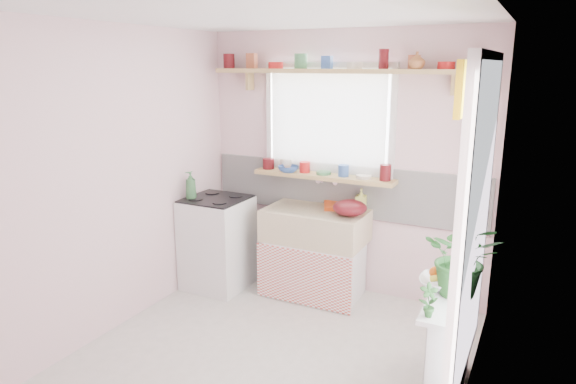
% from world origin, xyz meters
% --- Properties ---
extents(room, '(3.20, 3.20, 3.20)m').
position_xyz_m(room, '(0.66, 0.86, 1.37)').
color(room, silver).
rests_on(room, ground).
extents(sink_unit, '(0.95, 0.65, 1.11)m').
position_xyz_m(sink_unit, '(-0.15, 1.29, 0.43)').
color(sink_unit, white).
rests_on(sink_unit, ground).
extents(cooker, '(0.58, 0.58, 0.93)m').
position_xyz_m(cooker, '(-1.10, 1.05, 0.46)').
color(cooker, white).
rests_on(cooker, ground).
extents(radiator_ledge, '(0.22, 0.95, 0.78)m').
position_xyz_m(radiator_ledge, '(1.30, 0.20, 0.40)').
color(radiator_ledge, white).
rests_on(radiator_ledge, ground).
extents(windowsill, '(1.40, 0.22, 0.04)m').
position_xyz_m(windowsill, '(-0.15, 1.48, 1.14)').
color(windowsill, tan).
rests_on(windowsill, room).
extents(pine_shelf, '(2.52, 0.24, 0.04)m').
position_xyz_m(pine_shelf, '(0.00, 1.47, 2.12)').
color(pine_shelf, tan).
rests_on(pine_shelf, room).
extents(shelf_crockery, '(2.47, 0.11, 0.12)m').
position_xyz_m(shelf_crockery, '(-0.02, 1.47, 2.19)').
color(shelf_crockery, '#590F14').
rests_on(shelf_crockery, pine_shelf).
extents(sill_crockery, '(1.35, 0.11, 0.12)m').
position_xyz_m(sill_crockery, '(-0.17, 1.48, 1.22)').
color(sill_crockery, '#590F14').
rests_on(sill_crockery, windowsill).
extents(dish_tray, '(0.45, 0.40, 0.04)m').
position_xyz_m(dish_tray, '(0.05, 1.50, 0.87)').
color(dish_tray, '#E54C14').
rests_on(dish_tray, sink_unit).
extents(colander, '(0.37, 0.37, 0.14)m').
position_xyz_m(colander, '(0.19, 1.29, 0.92)').
color(colander, '#520E14').
rests_on(colander, sink_unit).
extents(jade_plant, '(0.46, 0.40, 0.50)m').
position_xyz_m(jade_plant, '(1.33, 0.18, 1.02)').
color(jade_plant, '#255D25').
rests_on(jade_plant, radiator_ledge).
extents(fruit_bowl, '(0.31, 0.31, 0.07)m').
position_xyz_m(fruit_bowl, '(1.21, 0.23, 0.81)').
color(fruit_bowl, silver).
rests_on(fruit_bowl, radiator_ledge).
extents(herb_pot, '(0.13, 0.11, 0.20)m').
position_xyz_m(herb_pot, '(1.21, -0.20, 0.88)').
color(herb_pot, '#255A24').
rests_on(herb_pot, radiator_ledge).
extents(soap_bottle_sink, '(0.11, 0.11, 0.21)m').
position_xyz_m(soap_bottle_sink, '(0.22, 1.50, 0.95)').
color(soap_bottle_sink, '#DDE264').
rests_on(soap_bottle_sink, sink_unit).
extents(sill_cup, '(0.17, 0.17, 0.11)m').
position_xyz_m(sill_cup, '(-0.57, 1.54, 1.21)').
color(sill_cup, beige).
rests_on(sill_cup, windowsill).
extents(sill_bowl, '(0.26, 0.26, 0.06)m').
position_xyz_m(sill_bowl, '(-0.50, 1.42, 1.19)').
color(sill_bowl, '#3258A2').
rests_on(sill_bowl, windowsill).
extents(shelf_vase, '(0.18, 0.18, 0.14)m').
position_xyz_m(shelf_vase, '(0.69, 1.41, 2.21)').
color(shelf_vase, '#9E5D30').
rests_on(shelf_vase, pine_shelf).
extents(cooker_bottle, '(0.14, 0.14, 0.27)m').
position_xyz_m(cooker_bottle, '(-1.29, 0.91, 1.05)').
color(cooker_bottle, '#397241').
rests_on(cooker_bottle, cooker).
extents(fruit, '(0.20, 0.14, 0.10)m').
position_xyz_m(fruit, '(1.22, 0.23, 0.87)').
color(fruit, orange).
rests_on(fruit, fruit_bowl).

